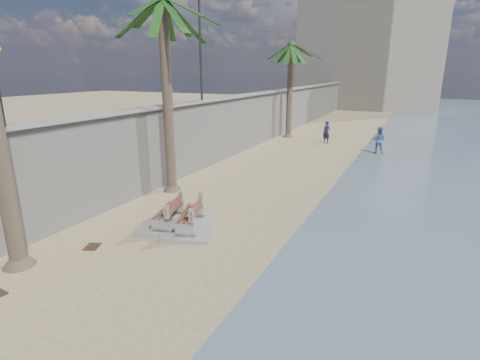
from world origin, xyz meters
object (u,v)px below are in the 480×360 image
(bench_near, at_px, (190,218))
(palm_mid, at_px, (162,3))
(bench_far, at_px, (168,214))
(palm_back, at_px, (291,46))
(person_a, at_px, (327,131))
(person_b, at_px, (379,139))

(bench_near, xyz_separation_m, palm_mid, (-3.03, 3.20, 7.18))
(bench_far, height_order, palm_back, palm_back)
(palm_back, distance_m, person_a, 6.89)
(person_b, bearing_deg, person_a, -28.90)
(palm_back, relative_size, person_a, 4.31)
(person_a, bearing_deg, bench_far, -77.29)
(bench_far, xyz_separation_m, palm_back, (-2.02, 18.61, 6.40))
(bench_near, height_order, palm_mid, palm_mid)
(bench_near, height_order, bench_far, bench_near)
(bench_near, bearing_deg, bench_far, -177.40)
(palm_back, height_order, person_b, palm_back)
(bench_far, height_order, person_b, person_b)
(palm_mid, xyz_separation_m, palm_back, (0.16, 15.37, -0.79))
(palm_mid, xyz_separation_m, person_a, (3.48, 14.04, -6.68))
(bench_near, xyz_separation_m, palm_back, (-2.87, 18.57, 6.39))
(bench_far, height_order, palm_mid, palm_mid)
(palm_mid, relative_size, palm_back, 1.10)
(bench_far, relative_size, palm_mid, 0.29)
(palm_back, bearing_deg, person_a, -21.81)
(bench_near, xyz_separation_m, person_a, (0.46, 17.24, 0.50))
(bench_near, bearing_deg, palm_mid, 133.37)
(bench_far, xyz_separation_m, palm_mid, (-2.18, 3.24, 7.19))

